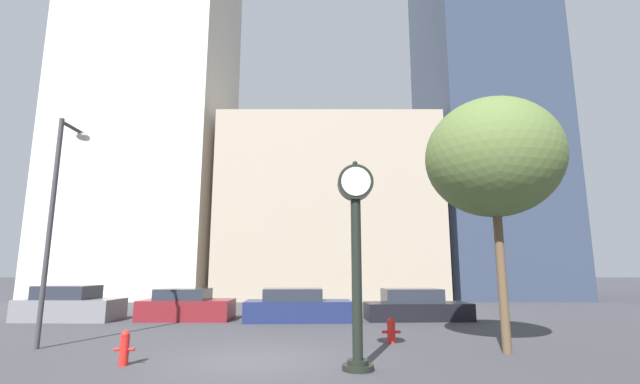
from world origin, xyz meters
name	(u,v)px	position (x,y,z in m)	size (l,w,h in m)	color
ground_plane	(253,360)	(0.00, 0.00, 0.00)	(200.00, 200.00, 0.00)	#38383D
building_tall_tower	(156,72)	(-12.64, 24.00, 19.06)	(11.95, 12.00, 38.12)	beige
building_storefront_row	(326,213)	(2.23, 24.00, 6.67)	(16.15, 12.00, 13.35)	gray
building_glass_modern	(477,92)	(15.35, 24.00, 17.27)	(9.00, 12.00, 34.53)	#2D384C
street_clock	(354,241)	(2.39, -1.02, 2.80)	(0.82, 0.69, 4.69)	black
car_grey	(67,306)	(-9.16, 8.01, 0.62)	(4.11, 2.01, 1.46)	slate
car_maroon	(184,306)	(-4.23, 8.24, 0.57)	(3.86, 1.91, 1.33)	maroon
car_navy	(295,307)	(0.59, 7.78, 0.57)	(4.51, 1.98, 1.35)	#19234C
car_black	(414,307)	(5.71, 8.21, 0.55)	(4.53, 1.97, 1.32)	black
fire_hydrant_near	(389,330)	(3.69, 2.46, 0.37)	(0.55, 0.24, 0.73)	red
fire_hydrant_far	(122,348)	(-2.93, -0.57, 0.40)	(0.47, 0.20, 0.77)	red
street_lamp_left	(59,194)	(-6.25, 1.85, 4.40)	(0.36, 1.57, 6.66)	#38383D
bare_tree	(491,158)	(6.44, 0.84, 5.25)	(3.73, 3.73, 6.95)	brown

